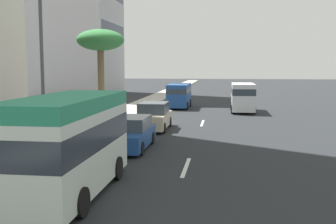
{
  "coord_description": "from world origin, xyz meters",
  "views": [
    {
      "loc": [
        -2.39,
        -1.45,
        4.05
      ],
      "look_at": [
        19.41,
        1.51,
        1.58
      ],
      "focal_mm": 43.6,
      "sensor_mm": 36.0,
      "label": 1
    }
  ],
  "objects": [
    {
      "name": "lane_stripe_mid",
      "position": [
        13.63,
        0.0,
        0.01
      ],
      "size": [
        3.2,
        0.16,
        0.01
      ],
      "primitive_type": "cube",
      "color": "silver",
      "rests_on": "ground_plane"
    },
    {
      "name": "van_second",
      "position": [
        34.39,
        -3.18,
        1.44
      ],
      "size": [
        5.04,
        2.08,
        2.53
      ],
      "color": "silver",
      "rests_on": "ground_plane"
    },
    {
      "name": "minibus_fourth",
      "position": [
        9.66,
        3.35,
        1.71
      ],
      "size": [
        6.47,
        2.36,
        3.13
      ],
      "rotation": [
        0.0,
        0.0,
        3.14
      ],
      "color": "silver",
      "rests_on": "ground_plane"
    },
    {
      "name": "sidewalk_right",
      "position": [
        31.5,
        6.99,
        0.07
      ],
      "size": [
        162.0,
        2.8,
        0.15
      ],
      "primitive_type": "cube",
      "color": "#B2ADA3",
      "rests_on": "ground_plane"
    },
    {
      "name": "palm_tree",
      "position": [
        28.19,
        7.93,
        5.86
      ],
      "size": [
        3.61,
        3.61,
        6.72
      ],
      "color": "brown",
      "rests_on": "sidewalk_right"
    },
    {
      "name": "lane_stripe_far",
      "position": [
        26.56,
        0.0,
        0.01
      ],
      "size": [
        3.2,
        0.16,
        0.01
      ],
      "primitive_type": "cube",
      "color": "silver",
      "rests_on": "ground_plane"
    },
    {
      "name": "ground_plane",
      "position": [
        31.5,
        0.0,
        0.0
      ],
      "size": [
        198.0,
        198.0,
        0.0
      ],
      "primitive_type": "plane",
      "color": "#26282B"
    },
    {
      "name": "car_third",
      "position": [
        23.35,
        3.0,
        0.81
      ],
      "size": [
        4.43,
        1.95,
        1.72
      ],
      "rotation": [
        0.0,
        0.0,
        3.14
      ],
      "color": "beige",
      "rests_on": "ground_plane"
    },
    {
      "name": "street_lamp",
      "position": [
        13.69,
        5.88,
        4.4
      ],
      "size": [
        0.24,
        0.97,
        6.89
      ],
      "color": "#4C4C51",
      "rests_on": "sidewalk_right"
    },
    {
      "name": "pedestrian_mid_block",
      "position": [
        20.38,
        7.19,
        1.14
      ],
      "size": [
        0.39,
        0.37,
        1.78
      ],
      "rotation": [
        0.0,
        0.0,
        0.7
      ],
      "color": "navy",
      "rests_on": "sidewalk_right"
    },
    {
      "name": "van_lead",
      "position": [
        37.26,
        2.82,
        1.34
      ],
      "size": [
        5.4,
        2.05,
        2.33
      ],
      "rotation": [
        0.0,
        0.0,
        3.14
      ],
      "color": "#1E478C",
      "rests_on": "ground_plane"
    },
    {
      "name": "car_fifth",
      "position": [
        17.0,
        3.07,
        0.75
      ],
      "size": [
        4.54,
        1.88,
        1.57
      ],
      "rotation": [
        0.0,
        0.0,
        3.14
      ],
      "color": "#1E478C",
      "rests_on": "ground_plane"
    }
  ]
}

